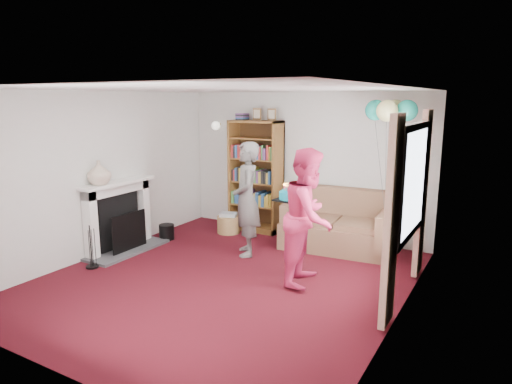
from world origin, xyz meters
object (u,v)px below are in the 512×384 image
Objects in this scene: sofa at (341,227)px; person_striped at (247,199)px; person_magenta at (309,216)px; birthday_cake at (290,195)px; bookcase at (256,177)px.

person_striped is at bearing -142.87° from sofa.
person_magenta is 4.88× the size of birthday_cake.
person_magenta is at bearing -44.75° from bookcase.
person_striped is 1.06m from birthday_cake.
bookcase reaches higher than sofa.
sofa is 1.66m from birthday_cake.
bookcase is 1.26× the size of person_striped.
bookcase is at bearing 168.19° from person_striped.
bookcase is 1.83m from sofa.
sofa is 4.88× the size of birthday_cake.
person_striped is 4.81× the size of birthday_cake.
sofa is 1.00× the size of person_magenta.
person_striped is at bearing 155.75° from birthday_cake.
birthday_cake reaches higher than sofa.
bookcase is 1.38m from person_striped.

